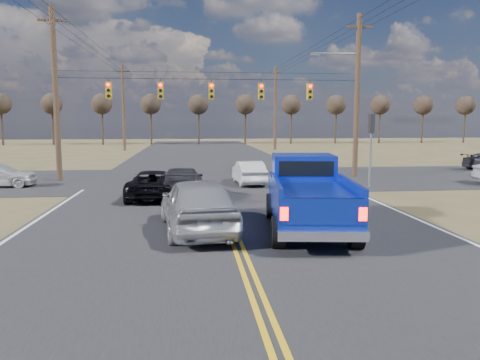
{
  "coord_description": "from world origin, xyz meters",
  "views": [
    {
      "loc": [
        -1.31,
        -10.37,
        3.57
      ],
      "look_at": [
        0.4,
        5.71,
        1.5
      ],
      "focal_mm": 35.0,
      "sensor_mm": 36.0,
      "label": 1
    }
  ],
  "objects": [
    {
      "name": "signal_gantry",
      "position": [
        0.5,
        17.79,
        5.06
      ],
      "size": [
        19.6,
        4.83,
        10.0
      ],
      "color": "#473323",
      "rests_on": "ground"
    },
    {
      "name": "road_main",
      "position": [
        0.0,
        10.0,
        0.0
      ],
      "size": [
        14.0,
        120.0,
        0.02
      ],
      "primitive_type": "cube",
      "color": "#28282B",
      "rests_on": "ground"
    },
    {
      "name": "road_cross",
      "position": [
        0.0,
        18.0,
        0.0
      ],
      "size": [
        120.0,
        12.0,
        0.02
      ],
      "primitive_type": "cube",
      "color": "#28282B",
      "rests_on": "ground"
    },
    {
      "name": "treeline",
      "position": [
        0.0,
        26.96,
        5.7
      ],
      "size": [
        87.0,
        117.8,
        7.4
      ],
      "color": "#33261C",
      "rests_on": "ground"
    },
    {
      "name": "pickup_truck",
      "position": [
        2.47,
        4.33,
        1.15
      ],
      "size": [
        3.15,
        6.56,
        2.37
      ],
      "rotation": [
        0.0,
        0.0,
        -0.13
      ],
      "color": "black",
      "rests_on": "ground"
    },
    {
      "name": "dgrey_car_queue",
      "position": [
        -1.72,
        11.29,
        0.7
      ],
      "size": [
        2.01,
        4.83,
        1.4
      ],
      "primitive_type": "imported",
      "rotation": [
        0.0,
        0.0,
        3.13
      ],
      "color": "#2C2C30",
      "rests_on": "ground"
    },
    {
      "name": "white_car_queue",
      "position": [
        1.94,
        15.5,
        0.66
      ],
      "size": [
        1.58,
        4.04,
        1.31
      ],
      "primitive_type": "imported",
      "rotation": [
        0.0,
        0.0,
        3.19
      ],
      "color": "silver",
      "rests_on": "ground"
    },
    {
      "name": "black_suv",
      "position": [
        -3.03,
        11.19,
        0.65
      ],
      "size": [
        2.22,
        4.71,
        1.3
      ],
      "primitive_type": "imported",
      "rotation": [
        0.0,
        0.0,
        3.13
      ],
      "color": "black",
      "rests_on": "ground"
    },
    {
      "name": "utility_poles",
      "position": [
        0.0,
        17.0,
        5.23
      ],
      "size": [
        19.6,
        58.32,
        10.0
      ],
      "color": "#473323",
      "rests_on": "ground"
    },
    {
      "name": "ground",
      "position": [
        0.0,
        0.0,
        0.0
      ],
      "size": [
        160.0,
        160.0,
        0.0
      ],
      "primitive_type": "plane",
      "color": "brown",
      "rests_on": "ground"
    },
    {
      "name": "silver_suv",
      "position": [
        -1.1,
        4.4,
        0.9
      ],
      "size": [
        2.72,
        5.49,
        1.8
      ],
      "primitive_type": "imported",
      "rotation": [
        0.0,
        0.0,
        3.26
      ],
      "color": "#94959C",
      "rests_on": "ground"
    }
  ]
}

